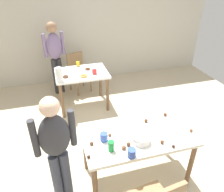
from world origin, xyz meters
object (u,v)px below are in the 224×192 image
soda_can (111,146)px  mixing_bowl (141,139)px  dining_table_far (82,78)px  dining_table_near (137,139)px  chair_far_table (78,70)px  pitcher_far (59,75)px  person_girl_near (56,146)px  person_adult_far (55,52)px

soda_can → mixing_bowl: bearing=5.6°
soda_can → dining_table_far: bearing=89.5°
dining_table_near → chair_far_table: size_ratio=1.50×
chair_far_table → soda_can: size_ratio=7.13×
chair_far_table → mixing_bowl: bearing=-83.4°
dining_table_near → chair_far_table: chair_far_table is taller
dining_table_far → mixing_bowl: 2.15m
chair_far_table → pitcher_far: size_ratio=3.36×
dining_table_near → pitcher_far: (-0.78, 1.67, 0.23)m
person_girl_near → pitcher_far: (0.16, 1.73, 0.03)m
mixing_bowl → pitcher_far: size_ratio=0.80×
mixing_bowl → person_adult_far: bearing=105.3°
dining_table_near → pitcher_far: 1.86m
dining_table_near → dining_table_far: bearing=100.3°
person_adult_far → dining_table_near: bearing=-73.6°
mixing_bowl → soda_can: (-0.36, -0.04, 0.02)m
soda_can → chair_far_table: bearing=89.4°
person_girl_near → pitcher_far: size_ratio=5.53×
chair_far_table → person_girl_near: person_girl_near is taller
person_girl_near → person_adult_far: (0.15, 2.74, 0.10)m
person_adult_far → soda_can: (0.41, -2.87, -0.14)m
person_adult_far → soda_can: bearing=-81.8°
dining_table_near → chair_far_table: 2.71m
dining_table_near → soda_can: 0.45m
dining_table_far → person_adult_far: size_ratio=0.63×
chair_far_table → person_adult_far: person_adult_far is taller
dining_table_far → chair_far_table: size_ratio=1.14×
person_girl_near → dining_table_near: bearing=3.7°
person_adult_far → pitcher_far: size_ratio=6.08×
mixing_bowl → soda_can: 0.36m
pitcher_far → dining_table_near: bearing=-65.0°
chair_far_table → person_adult_far: (-0.44, -0.00, 0.45)m
dining_table_far → person_girl_near: (-0.58, -2.03, 0.22)m
dining_table_near → soda_can: bearing=-153.8°
person_adult_far → pitcher_far: 1.02m
dining_table_far → soda_can: 2.16m
person_girl_near → pitcher_far: 1.74m
chair_far_table → person_girl_near: (-0.59, -2.75, 0.35)m
chair_far_table → pitcher_far: pitcher_far is taller
dining_table_near → pitcher_far: bearing=115.0°
dining_table_near → soda_can: soda_can is taller
dining_table_far → pitcher_far: (-0.42, -0.30, 0.25)m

